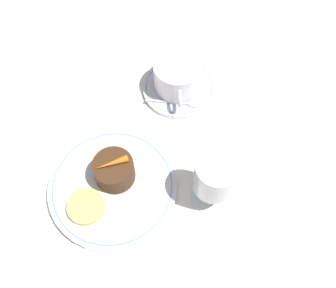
% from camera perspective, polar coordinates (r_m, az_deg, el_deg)
% --- Properties ---
extents(ground_plane, '(3.00, 3.00, 0.00)m').
position_cam_1_polar(ground_plane, '(0.71, -5.96, -5.00)').
color(ground_plane, white).
extents(dinner_plate, '(0.22, 0.22, 0.01)m').
position_cam_1_polar(dinner_plate, '(0.69, -8.01, -6.20)').
color(dinner_plate, white).
rests_on(dinner_plate, ground_plane).
extents(saucer, '(0.15, 0.15, 0.01)m').
position_cam_1_polar(saucer, '(0.79, 1.62, 8.25)').
color(saucer, white).
rests_on(saucer, ground_plane).
extents(coffee_cup, '(0.12, 0.09, 0.06)m').
position_cam_1_polar(coffee_cup, '(0.76, 1.39, 9.93)').
color(coffee_cup, white).
rests_on(coffee_cup, saucer).
extents(spoon, '(0.03, 0.11, 0.00)m').
position_cam_1_polar(spoon, '(0.76, 1.59, 5.96)').
color(spoon, silver).
rests_on(spoon, saucer).
extents(wine_glass, '(0.07, 0.07, 0.12)m').
position_cam_1_polar(wine_glass, '(0.62, 6.82, -4.88)').
color(wine_glass, silver).
rests_on(wine_glass, ground_plane).
extents(fork, '(0.06, 0.17, 0.01)m').
position_cam_1_polar(fork, '(0.66, -8.68, -19.28)').
color(fork, silver).
rests_on(fork, ground_plane).
extents(dessert_cake, '(0.07, 0.07, 0.05)m').
position_cam_1_polar(dessert_cake, '(0.68, -7.82, -3.47)').
color(dessert_cake, '#4C2D19').
rests_on(dessert_cake, dinner_plate).
extents(carrot_garnish, '(0.03, 0.06, 0.01)m').
position_cam_1_polar(carrot_garnish, '(0.65, -8.13, -2.40)').
color(carrot_garnish, orange).
rests_on(carrot_garnish, dessert_cake).
extents(pineapple_slice, '(0.06, 0.06, 0.01)m').
position_cam_1_polar(pineapple_slice, '(0.68, -11.81, -8.88)').
color(pineapple_slice, '#EFE075').
rests_on(pineapple_slice, dinner_plate).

